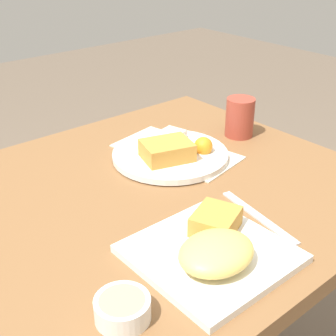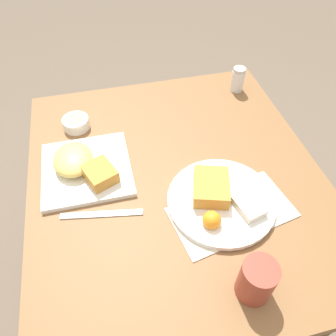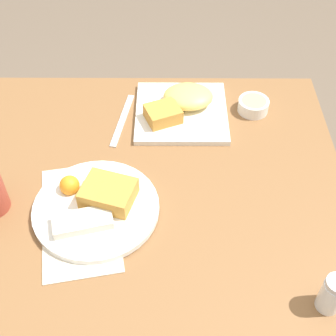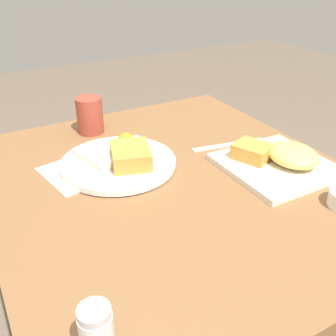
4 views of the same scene
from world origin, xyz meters
name	(u,v)px [view 4 (image 4 of 4)]	position (x,y,z in m)	size (l,w,h in m)	color
dining_table	(174,217)	(0.00, 0.00, 0.66)	(0.89, 0.78, 0.77)	brown
menu_card	(107,162)	(0.15, 0.10, 0.77)	(0.21, 0.32, 0.00)	beige
plate_square_near	(279,160)	(-0.07, -0.24, 0.79)	(0.23, 0.23, 0.06)	white
plate_oval_far	(120,160)	(0.11, 0.08, 0.79)	(0.27, 0.27, 0.05)	white
salt_shaker	(97,336)	(-0.33, 0.30, 0.81)	(0.04, 0.04, 0.08)	white
butter_knife	(228,145)	(0.08, -0.21, 0.77)	(0.05, 0.20, 0.00)	silver
coffee_mug	(90,115)	(0.34, 0.07, 0.82)	(0.07, 0.07, 0.10)	#9E3D2D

